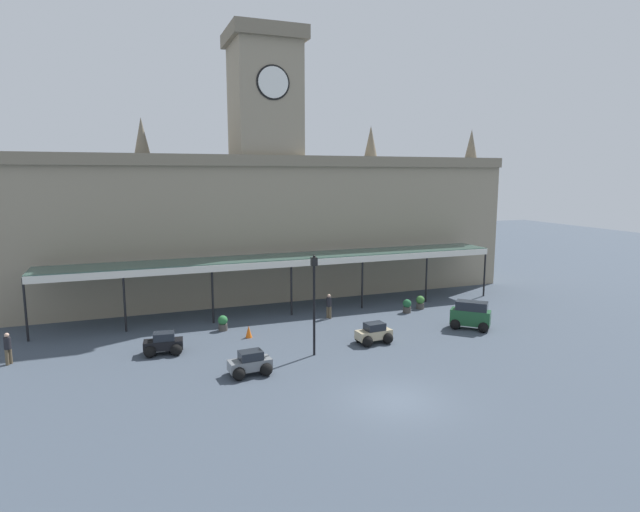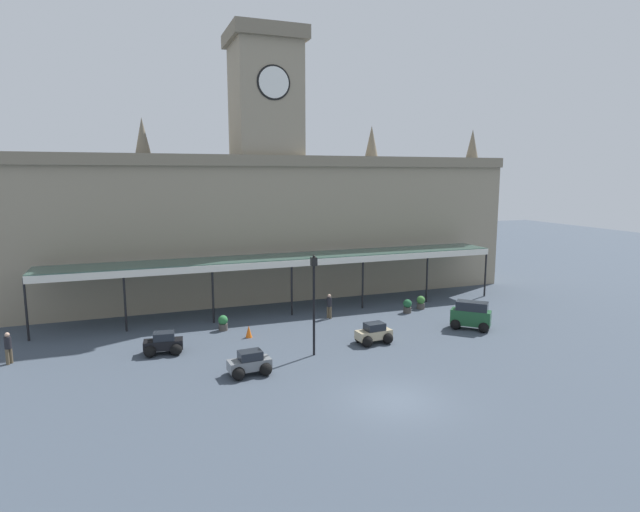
{
  "view_description": "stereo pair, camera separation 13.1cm",
  "coord_description": "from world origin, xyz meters",
  "views": [
    {
      "loc": [
        -10.46,
        -18.54,
        9.6
      ],
      "look_at": [
        0.0,
        9.1,
        4.95
      ],
      "focal_mm": 29.1,
      "sensor_mm": 36.0,
      "label": 1
    },
    {
      "loc": [
        -10.34,
        -18.59,
        9.6
      ],
      "look_at": [
        0.0,
        9.1,
        4.95
      ],
      "focal_mm": 29.1,
      "sensor_mm": 36.0,
      "label": 2
    }
  ],
  "objects": [
    {
      "name": "entrance_canopy",
      "position": [
        -0.0,
        15.92,
        3.76
      ],
      "size": [
        32.34,
        3.26,
        3.91
      ],
      "color": "#38564C",
      "rests_on": "ground"
    },
    {
      "name": "victorian_lamppost",
      "position": [
        -1.3,
        6.55,
        3.35
      ],
      "size": [
        0.3,
        0.3,
        5.46
      ],
      "color": "black",
      "rests_on": "ground"
    },
    {
      "name": "planter_by_canopy",
      "position": [
        9.22,
        12.98,
        0.49
      ],
      "size": [
        0.6,
        0.6,
        0.96
      ],
      "color": "#47423D",
      "rests_on": "ground"
    },
    {
      "name": "car_grey_sedan",
      "position": [
        -5.16,
        5.05,
        0.5
      ],
      "size": [
        2.11,
        1.61,
        1.19
      ],
      "color": "slate",
      "rests_on": "ground"
    },
    {
      "name": "car_beige_sedan",
      "position": [
        2.61,
        7.25,
        0.5
      ],
      "size": [
        2.11,
        1.61,
        1.19
      ],
      "color": "tan",
      "rests_on": "ground"
    },
    {
      "name": "ground_plane",
      "position": [
        0.0,
        0.0,
        0.0
      ],
      "size": [
        140.0,
        140.0,
        0.0
      ],
      "primitive_type": "plane",
      "color": "#3D4754"
    },
    {
      "name": "car_green_van",
      "position": [
        9.54,
        7.58,
        0.81
      ],
      "size": [
        2.52,
        2.5,
        1.77
      ],
      "color": "#1E512D",
      "rests_on": "ground"
    },
    {
      "name": "planter_forecourt_centre",
      "position": [
        -5.09,
        12.75,
        0.49
      ],
      "size": [
        0.6,
        0.6,
        0.96
      ],
      "color": "#47423D",
      "rests_on": "ground"
    },
    {
      "name": "planter_near_kerb",
      "position": [
        7.78,
        12.38,
        0.49
      ],
      "size": [
        0.6,
        0.6,
        0.96
      ],
      "color": "#47423D",
      "rests_on": "ground"
    },
    {
      "name": "pedestrian_crossing_forecourt",
      "position": [
        -16.38,
        10.77,
        0.91
      ],
      "size": [
        0.34,
        0.35,
        1.67
      ],
      "color": "brown",
      "rests_on": "ground"
    },
    {
      "name": "pedestrian_beside_cars",
      "position": [
        2.11,
        12.99,
        0.91
      ],
      "size": [
        0.34,
        0.36,
        1.67
      ],
      "color": "brown",
      "rests_on": "ground"
    },
    {
      "name": "traffic_cone",
      "position": [
        -3.91,
        10.78,
        0.36
      ],
      "size": [
        0.4,
        0.4,
        0.72
      ],
      "primitive_type": "cone",
      "color": "orange",
      "rests_on": "ground"
    },
    {
      "name": "station_building",
      "position": [
        0.0,
        20.99,
        6.42
      ],
      "size": [
        40.04,
        5.74,
        20.24
      ],
      "color": "gray",
      "rests_on": "ground"
    },
    {
      "name": "car_black_sedan",
      "position": [
        -8.85,
        9.63,
        0.5
      ],
      "size": [
        2.14,
        1.67,
        1.19
      ],
      "color": "black",
      "rests_on": "ground"
    }
  ]
}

